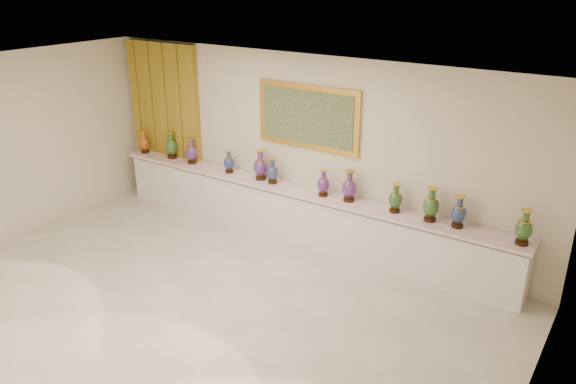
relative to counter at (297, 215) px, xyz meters
The scene contains 16 objects.
ground 2.31m from the counter, 90.00° to the right, with size 8.00×8.00×0.00m, color beige.
room 2.79m from the counter, behind, with size 8.00×8.00×8.00m.
counter is the anchor object (origin of this frame).
vase_0 3.51m from the counter, behind, with size 0.20×0.20×0.43m.
vase_1 2.87m from the counter, behind, with size 0.29×0.29×0.49m.
vase_2 2.36m from the counter, behind, with size 0.28×0.28×0.46m.
vase_3 1.53m from the counter, behind, with size 0.23×0.23×0.40m.
vase_4 1.01m from the counter, behind, with size 0.30×0.30×0.51m.
vase_5 0.80m from the counter, behind, with size 0.21×0.21×0.42m.
vase_6 0.82m from the counter, ahead, with size 0.21×0.21×0.42m.
vase_7 1.16m from the counter, ahead, with size 0.25×0.25×0.49m.
vase_8 1.80m from the counter, ahead, with size 0.20×0.20×0.43m.
vase_9 2.32m from the counter, ahead, with size 0.30×0.30×0.49m.
vase_10 2.68m from the counter, ahead, with size 0.27×0.27×0.45m.
vase_11 3.52m from the counter, ahead, with size 0.23×0.23×0.47m.
label_card 2.25m from the counter, behind, with size 0.10×0.06×0.00m, color white.
Camera 1 is at (4.55, -4.77, 4.18)m, focal length 35.00 mm.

